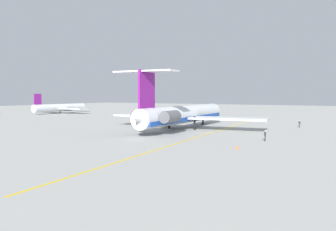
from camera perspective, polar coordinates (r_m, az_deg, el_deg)
The scene contains 9 objects.
ground at distance 73.81m, azimuth 8.08°, elevation -2.33°, with size 346.80×346.80×0.00m, color #9E9E99.
main_jetliner at distance 73.67m, azimuth 2.29°, elevation 0.20°, with size 40.39×35.93×11.78m.
airliner_mid_left at distance 141.48m, azimuth -17.27°, elevation 1.27°, with size 25.56×25.20×7.66m.
ground_crew_near_nose at distance 56.96m, azimuth 15.81°, elevation -3.02°, with size 0.45×0.29×1.78m.
ground_crew_near_tail at distance 83.15m, azimuth 20.98°, elevation -1.14°, with size 0.27×0.41×1.67m.
safety_cone_nose at distance 48.22m, azimuth 11.33°, elevation -5.16°, with size 0.40×0.40×0.55m, color #EA590F.
safety_cone_wingtip at distance 101.07m, azimuth -0.64°, elevation -0.55°, with size 0.40×0.40×0.55m, color #EA590F.
safety_cone_tail at distance 102.95m, azimuth -2.13°, elevation -0.48°, with size 0.40×0.40×0.55m, color #EA590F.
taxiway_centreline at distance 71.74m, azimuth 8.31°, elevation -2.49°, with size 102.03×0.36×0.01m, color gold.
Camera 1 is at (-68.35, -26.82, 7.54)m, focal length 36.75 mm.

